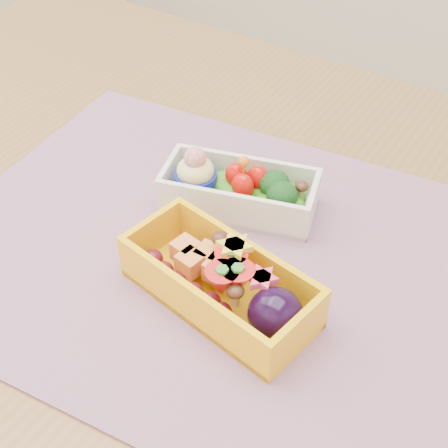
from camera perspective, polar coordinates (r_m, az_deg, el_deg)
The scene contains 4 objects.
table at distance 0.74m, azimuth -2.09°, elevation -5.12°, with size 1.20×0.80×0.75m.
placemat at distance 0.63m, azimuth -0.83°, elevation -2.61°, with size 0.56×0.43×0.00m, color #A37088.
bento_white at distance 0.66m, azimuth 1.34°, elevation 3.15°, with size 0.18×0.12×0.07m.
bento_yellow at distance 0.56m, azimuth -0.10°, elevation -5.43°, with size 0.19×0.11×0.06m.
Camera 1 is at (0.30, -0.40, 1.19)m, focal length 49.66 mm.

